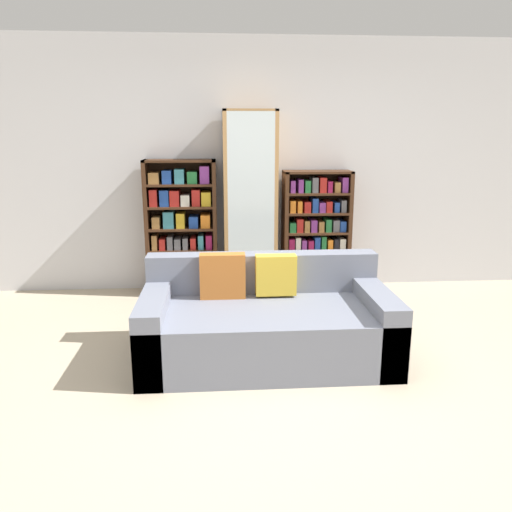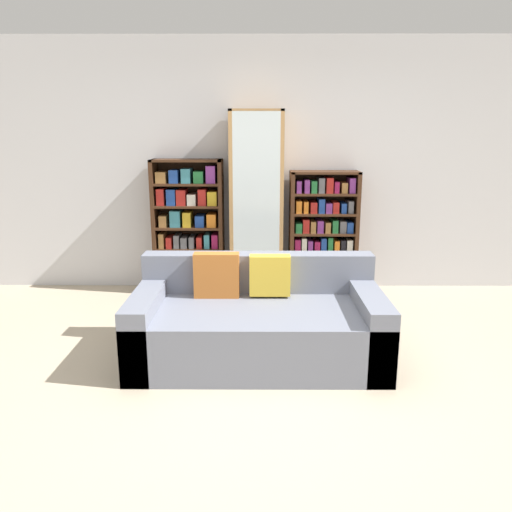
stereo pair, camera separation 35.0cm
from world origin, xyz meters
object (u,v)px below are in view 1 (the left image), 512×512
(bookshelf_left, at_px, (182,229))
(display_cabinet, at_px, (250,203))
(wine_bottle, at_px, (299,306))
(bookshelf_right, at_px, (316,233))
(couch, at_px, (266,323))

(bookshelf_left, relative_size, display_cabinet, 0.74)
(bookshelf_left, xyz_separation_m, wine_bottle, (1.13, -0.96, -0.56))
(display_cabinet, height_order, bookshelf_right, display_cabinet)
(couch, bearing_deg, bookshelf_right, 67.23)
(bookshelf_right, bearing_deg, display_cabinet, -178.70)
(bookshelf_left, relative_size, bookshelf_right, 1.09)
(couch, distance_m, bookshelf_right, 1.86)
(bookshelf_left, bearing_deg, display_cabinet, -1.30)
(bookshelf_left, bearing_deg, wine_bottle, -40.46)
(bookshelf_left, height_order, wine_bottle, bookshelf_left)
(wine_bottle, bearing_deg, bookshelf_right, 71.10)
(bookshelf_left, relative_size, wine_bottle, 4.10)
(bookshelf_left, distance_m, bookshelf_right, 1.46)
(couch, height_order, bookshelf_left, bookshelf_left)
(display_cabinet, bearing_deg, bookshelf_left, 178.70)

